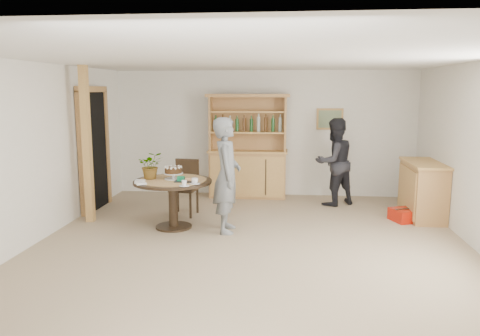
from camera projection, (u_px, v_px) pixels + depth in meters
name	position (u px, v px, depth m)	size (l,w,h in m)	color
ground	(250.00, 252.00, 6.19)	(7.00, 7.00, 0.00)	tan
room_shell	(250.00, 120.00, 5.91)	(6.04, 7.04, 2.52)	white
doorway	(94.00, 148.00, 8.26)	(0.13, 1.10, 2.18)	black
pine_post	(87.00, 145.00, 7.43)	(0.12, 0.12, 2.50)	tan
hutch	(248.00, 163.00, 9.29)	(1.62, 0.54, 2.04)	tan
sideboard	(423.00, 190.00, 7.80)	(0.54, 1.26, 0.94)	tan
dining_table	(173.00, 190.00, 7.18)	(1.20, 1.20, 0.76)	black
dining_chair	(185.00, 183.00, 8.01)	(0.47, 0.47, 0.95)	black
birthday_cake	(173.00, 171.00, 7.18)	(0.30, 0.30, 0.20)	white
flower_vase	(151.00, 165.00, 7.21)	(0.38, 0.33, 0.42)	#3F7233
gift_tray	(185.00, 180.00, 7.01)	(0.30, 0.20, 0.08)	black
coffee_cup_a	(195.00, 181.00, 6.83)	(0.15, 0.15, 0.09)	white
coffee_cup_b	(184.00, 184.00, 6.68)	(0.15, 0.15, 0.08)	white
napkins	(140.00, 182.00, 6.89)	(0.24, 0.33, 0.03)	white
teen_boy	(227.00, 175.00, 6.96)	(0.63, 0.41, 1.72)	slate
adult_person	(334.00, 162.00, 8.61)	(0.78, 0.61, 1.61)	black
red_suitcase	(410.00, 215.00, 7.65)	(0.71, 0.60, 0.21)	red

